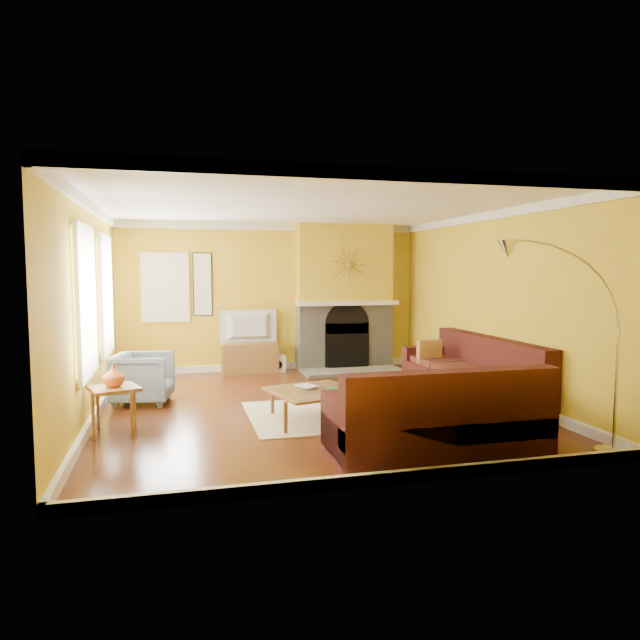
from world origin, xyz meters
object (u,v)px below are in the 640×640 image
object	(u,v)px
coffee_table	(315,405)
armchair	(143,378)
sectional_sofa	(415,380)
side_table	(115,411)
arc_lamp	(568,353)
media_console	(250,358)

from	to	relation	value
coffee_table	armchair	world-z (taller)	armchair
armchair	sectional_sofa	bearing A→B (deg)	-103.75
sectional_sofa	armchair	xyz separation A→B (m)	(-3.42, 1.51, -0.10)
side_table	arc_lamp	bearing A→B (deg)	-24.59
arc_lamp	coffee_table	bearing A→B (deg)	135.23
sectional_sofa	media_console	size ratio (longest dim) A/B	3.87
armchair	side_table	world-z (taller)	armchair
media_console	armchair	bearing A→B (deg)	-131.01
coffee_table	armchair	bearing A→B (deg)	143.96
coffee_table	media_console	xyz separation A→B (m)	(-0.35, 3.52, 0.08)
sectional_sofa	media_console	xyz separation A→B (m)	(-1.68, 3.51, -0.17)
media_console	arc_lamp	xyz separation A→B (m)	(2.37, -5.52, 0.79)
sectional_sofa	side_table	world-z (taller)	sectional_sofa
sectional_sofa	media_console	distance (m)	3.90
media_console	sectional_sofa	bearing A→B (deg)	-64.39
armchair	arc_lamp	xyz separation A→B (m)	(4.11, -3.53, 0.71)
side_table	sectional_sofa	bearing A→B (deg)	0.43
media_console	side_table	distance (m)	4.05
coffee_table	media_console	size ratio (longest dim) A/B	1.00
armchair	media_console	bearing A→B (deg)	-30.93
side_table	arc_lamp	world-z (taller)	arc_lamp
media_console	arc_lamp	world-z (taller)	arc_lamp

